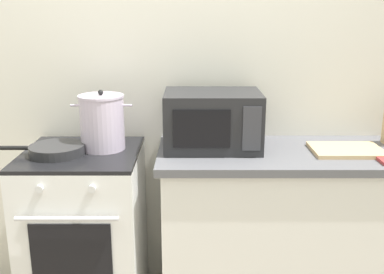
# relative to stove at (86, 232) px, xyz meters

# --- Properties ---
(back_wall) EXTENTS (4.40, 0.10, 2.50)m
(back_wall) POSITION_rel_stove_xyz_m (0.65, 0.37, 0.79)
(back_wall) COLOR silver
(back_wall) RESTS_ON ground_plane
(lower_cabinet_right) EXTENTS (1.64, 0.56, 0.88)m
(lower_cabinet_right) POSITION_rel_stove_xyz_m (1.25, 0.02, -0.02)
(lower_cabinet_right) COLOR white
(lower_cabinet_right) RESTS_ON ground_plane
(countertop_right) EXTENTS (1.70, 0.60, 0.04)m
(countertop_right) POSITION_rel_stove_xyz_m (1.25, 0.02, 0.44)
(countertop_right) COLOR #59595E
(countertop_right) RESTS_ON lower_cabinet_right
(stove) EXTENTS (0.60, 0.64, 0.92)m
(stove) POSITION_rel_stove_xyz_m (0.00, 0.00, 0.00)
(stove) COLOR white
(stove) RESTS_ON ground_plane
(stock_pot) EXTENTS (0.32, 0.24, 0.32)m
(stock_pot) POSITION_rel_stove_xyz_m (0.11, 0.06, 0.60)
(stock_pot) COLOR silver
(stock_pot) RESTS_ON stove
(frying_pan) EXTENTS (0.48, 0.28, 0.05)m
(frying_pan) POSITION_rel_stove_xyz_m (-0.11, -0.04, 0.48)
(frying_pan) COLOR #28282B
(frying_pan) RESTS_ON stove
(microwave) EXTENTS (0.50, 0.37, 0.30)m
(microwave) POSITION_rel_stove_xyz_m (0.68, 0.08, 0.61)
(microwave) COLOR #232326
(microwave) RESTS_ON countertop_right
(cutting_board) EXTENTS (0.36, 0.26, 0.02)m
(cutting_board) POSITION_rel_stove_xyz_m (1.38, 0.00, 0.47)
(cutting_board) COLOR tan
(cutting_board) RESTS_ON countertop_right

